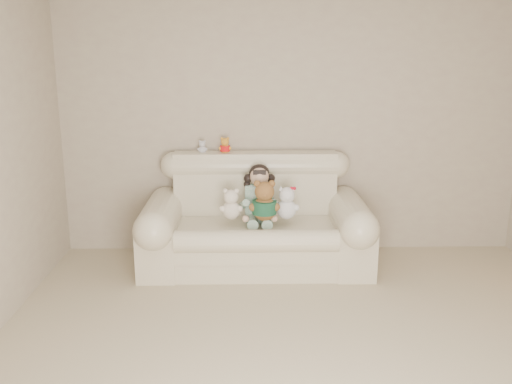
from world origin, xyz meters
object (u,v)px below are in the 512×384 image
Objects in this scene: seated_child at (259,193)px; brown_teddy at (264,197)px; sofa at (256,214)px; cream_teddy at (231,201)px; white_cat at (287,199)px.

brown_teddy is at bearing -75.22° from seated_child.
brown_teddy is at bearing -63.39° from sofa.
cream_teddy is (-0.30, 0.05, -0.05)m from brown_teddy.
white_cat is at bearing -30.85° from seated_child.
brown_teddy is at bearing 6.82° from cream_teddy.
seated_child is 1.26× the size of brown_teddy.
brown_teddy is 1.30× the size of cream_teddy.
sofa is 0.29m from cream_teddy.
seated_child is 1.65× the size of cream_teddy.
cream_teddy is at bearing -140.72° from seated_child.
seated_child is at bearing 66.76° from sofa.
seated_child is at bearing 155.09° from white_cat.
white_cat is at bearing 33.31° from brown_teddy.
brown_teddy reaches higher than cream_teddy.
seated_child is at bearing 118.37° from brown_teddy.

